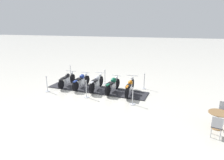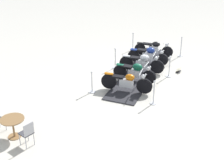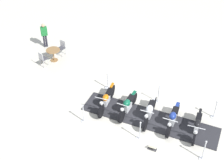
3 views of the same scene
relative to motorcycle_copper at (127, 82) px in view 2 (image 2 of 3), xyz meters
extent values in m
plane|color=beige|center=(-0.34, -2.27, -0.51)|extent=(80.00, 80.00, 0.00)
cube|color=#28282D|center=(-0.34, -2.27, -0.49)|extent=(2.54, 6.94, 0.05)
cylinder|color=black|center=(-0.79, 0.06, -0.11)|extent=(0.72, 0.16, 0.71)
cylinder|color=black|center=(0.85, -0.07, -0.11)|extent=(0.72, 0.16, 0.71)
cube|color=silver|center=(0.03, 0.00, -0.08)|extent=(0.63, 0.23, 0.37)
ellipsoid|color=#D16B0F|center=(-0.12, 0.01, 0.23)|extent=(0.44, 0.33, 0.30)
cube|color=black|center=(0.43, -0.04, 0.18)|extent=(0.55, 0.31, 0.08)
cube|color=#D16B0F|center=(0.85, -0.07, 0.28)|extent=(0.40, 0.15, 0.06)
cylinder|color=silver|center=(-0.70, 0.06, 0.19)|extent=(0.32, 0.10, 0.60)
cylinder|color=silver|center=(-0.62, 0.05, 0.56)|extent=(0.10, 0.74, 0.04)
sphere|color=silver|center=(-0.71, 0.06, 0.36)|extent=(0.18, 0.18, 0.18)
cylinder|color=black|center=(-0.88, -0.98, -0.14)|extent=(0.66, 0.26, 0.65)
cylinder|color=black|center=(0.57, -1.29, -0.14)|extent=(0.66, 0.26, 0.65)
cube|color=silver|center=(-0.15, -1.14, -0.09)|extent=(0.62, 0.34, 0.39)
ellipsoid|color=#0F5138|center=(-0.30, -1.11, 0.25)|extent=(0.54, 0.44, 0.34)
cube|color=black|center=(0.22, -1.21, 0.20)|extent=(0.55, 0.41, 0.08)
cube|color=#0F5138|center=(0.57, -1.29, 0.22)|extent=(0.38, 0.22, 0.06)
cylinder|color=silver|center=(-0.81, -1.00, 0.14)|extent=(0.30, 0.13, 0.56)
cylinder|color=silver|center=(-0.73, -1.01, 0.48)|extent=(0.17, 0.66, 0.04)
sphere|color=silver|center=(-0.83, -0.99, 0.28)|extent=(0.18, 0.18, 0.18)
cylinder|color=black|center=(-1.13, -2.19, -0.11)|extent=(0.71, 0.18, 0.70)
cylinder|color=black|center=(0.45, -2.35, -0.11)|extent=(0.71, 0.18, 0.70)
cube|color=silver|center=(-0.34, -2.27, -0.07)|extent=(0.59, 0.25, 0.41)
ellipsoid|color=#B7BAC1|center=(-0.48, -2.26, 0.28)|extent=(0.52, 0.39, 0.34)
cube|color=black|center=(0.01, -2.31, 0.23)|extent=(0.46, 0.35, 0.08)
cube|color=#B7BAC1|center=(0.45, -2.35, 0.27)|extent=(0.40, 0.17, 0.06)
cylinder|color=silver|center=(-1.05, -2.20, 0.18)|extent=(0.32, 0.10, 0.59)
cylinder|color=silver|center=(-0.96, -2.21, 0.54)|extent=(0.10, 0.65, 0.04)
sphere|color=silver|center=(-1.06, -2.20, 0.34)|extent=(0.18, 0.18, 0.18)
cylinder|color=black|center=(-1.30, -3.28, -0.15)|extent=(0.64, 0.23, 0.63)
cylinder|color=black|center=(0.26, -3.52, -0.15)|extent=(0.64, 0.23, 0.63)
cube|color=silver|center=(-0.52, -3.40, -0.08)|extent=(0.57, 0.32, 0.43)
ellipsoid|color=navy|center=(-0.65, -3.38, 0.27)|extent=(0.49, 0.39, 0.32)
cube|color=black|center=(-0.18, -3.46, 0.23)|extent=(0.50, 0.36, 0.08)
cube|color=navy|center=(0.26, -3.52, 0.20)|extent=(0.37, 0.21, 0.06)
cylinder|color=silver|center=(-1.22, -3.29, 0.12)|extent=(0.30, 0.11, 0.54)
cylinder|color=silver|center=(-1.15, -3.31, 0.45)|extent=(0.15, 0.71, 0.04)
sphere|color=silver|center=(-1.25, -3.29, 0.25)|extent=(0.18, 0.18, 0.18)
cylinder|color=black|center=(-1.48, -4.46, -0.15)|extent=(0.64, 0.17, 0.63)
cylinder|color=black|center=(0.07, -4.62, -0.15)|extent=(0.64, 0.17, 0.63)
cube|color=silver|center=(-0.71, -4.54, -0.09)|extent=(0.53, 0.24, 0.40)
ellipsoid|color=black|center=(-0.83, -4.52, 0.23)|extent=(0.48, 0.33, 0.28)
cube|color=black|center=(-0.35, -4.58, 0.19)|extent=(0.55, 0.31, 0.08)
cube|color=black|center=(0.07, -4.62, 0.20)|extent=(0.36, 0.16, 0.06)
cylinder|color=silver|center=(-1.40, -4.46, 0.12)|extent=(0.30, 0.10, 0.54)
cylinder|color=silver|center=(-1.32, -4.47, 0.45)|extent=(0.12, 0.77, 0.04)
sphere|color=silver|center=(-1.42, -4.46, 0.25)|extent=(0.18, 0.18, 0.18)
cylinder|color=silver|center=(1.53, 0.35, -0.50)|extent=(0.33, 0.33, 0.03)
cylinder|color=silver|center=(1.53, 0.35, -0.03)|extent=(0.05, 0.05, 0.92)
sphere|color=silver|center=(1.53, 0.35, 0.46)|extent=(0.09, 0.09, 0.09)
cylinder|color=silver|center=(0.60, -5.35, -0.50)|extent=(0.31, 0.31, 0.03)
cylinder|color=silver|center=(0.60, -5.35, -0.02)|extent=(0.05, 0.05, 0.94)
sphere|color=silver|center=(0.60, -5.35, 0.49)|extent=(0.09, 0.09, 0.09)
cylinder|color=silver|center=(-1.28, 0.81, -0.50)|extent=(0.29, 0.29, 0.03)
cylinder|color=silver|center=(-1.28, 0.81, 0.00)|extent=(0.05, 0.05, 0.98)
sphere|color=silver|center=(-1.28, 0.81, 0.53)|extent=(0.09, 0.09, 0.09)
cylinder|color=silver|center=(-1.74, -2.04, -0.50)|extent=(0.33, 0.33, 0.03)
cylinder|color=silver|center=(-1.74, -2.04, 0.01)|extent=(0.05, 0.05, 0.99)
sphere|color=silver|center=(-1.74, -2.04, 0.54)|extent=(0.09, 0.09, 0.09)
cylinder|color=silver|center=(-2.20, -4.89, -0.50)|extent=(0.29, 0.29, 0.03)
cylinder|color=silver|center=(-2.20, -4.89, 0.03)|extent=(0.05, 0.05, 1.04)
sphere|color=silver|center=(-2.20, -4.89, 0.59)|extent=(0.09, 0.09, 0.09)
cylinder|color=silver|center=(1.06, -2.50, -0.50)|extent=(0.32, 0.32, 0.03)
cylinder|color=silver|center=(1.06, -2.50, 0.01)|extent=(0.05, 0.05, 0.99)
sphere|color=silver|center=(1.06, -2.50, 0.54)|extent=(0.09, 0.09, 0.09)
cube|color=#333338|center=(-2.19, -2.71, -0.50)|extent=(0.26, 0.44, 0.02)
cube|color=beige|center=(-2.19, -2.71, -0.38)|extent=(0.29, 0.41, 0.14)
cylinder|color=olive|center=(3.34, 4.26, -0.50)|extent=(0.47, 0.47, 0.02)
cylinder|color=olive|center=(3.34, 4.26, -0.14)|extent=(0.07, 0.07, 0.70)
cylinder|color=olive|center=(3.34, 4.26, 0.23)|extent=(0.85, 0.85, 0.03)
cylinder|color=#B7B7BC|center=(2.90, 4.67, -0.28)|extent=(0.03, 0.03, 0.47)
cylinder|color=#B7B7BC|center=(2.75, 4.37, -0.28)|extent=(0.03, 0.03, 0.47)
cylinder|color=#B7B7BC|center=(2.60, 4.83, -0.28)|extent=(0.03, 0.03, 0.47)
cylinder|color=#B7B7BC|center=(2.44, 4.53, -0.28)|extent=(0.03, 0.03, 0.47)
cube|color=#3F3F47|center=(2.67, 4.60, -0.02)|extent=(0.54, 0.54, 0.04)
cube|color=#B7B7BC|center=(2.51, 4.69, 0.22)|extent=(0.21, 0.37, 0.43)
cylinder|color=#B7B7BC|center=(3.84, 3.92, -0.29)|extent=(0.03, 0.03, 0.45)
camera|label=1|loc=(12.09, 1.45, 4.11)|focal=32.87mm
camera|label=2|loc=(-2.21, 13.23, 6.61)|focal=53.86mm
camera|label=3|loc=(-12.16, -3.40, 10.95)|focal=52.94mm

